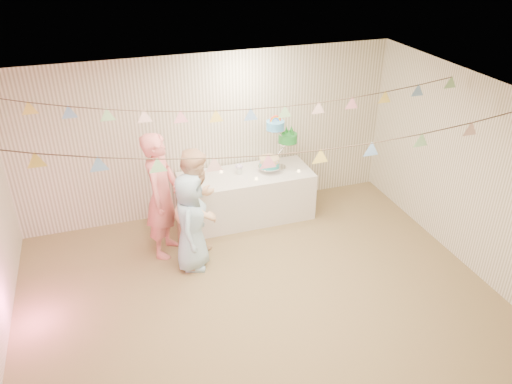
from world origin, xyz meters
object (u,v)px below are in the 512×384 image
object	(u,v)px
cake_stand	(278,146)
person_child	(191,222)
person_adult_b	(198,206)
table	(246,196)
person_adult_a	(162,196)

from	to	relation	value
cake_stand	person_child	world-z (taller)	cake_stand
person_adult_b	cake_stand	bearing A→B (deg)	-20.07
table	person_adult_a	world-z (taller)	person_adult_a
table	person_child	xyz separation A→B (m)	(-1.09, -1.00, 0.32)
table	person_adult_a	distance (m)	1.58
person_adult_b	person_adult_a	bearing A→B (deg)	94.04
table	person_adult_b	size ratio (longest dim) A/B	1.23
person_adult_a	person_child	xyz separation A→B (m)	(0.30, -0.47, -0.22)
person_child	table	bearing A→B (deg)	-25.40
table	person_adult_b	xyz separation A→B (m)	(-0.94, -0.85, 0.46)
cake_stand	table	bearing A→B (deg)	-174.81
person_adult_a	person_child	size ratio (longest dim) A/B	1.31
cake_stand	person_adult_a	xyz separation A→B (m)	(-1.94, -0.59, -0.24)
cake_stand	person_adult_b	size ratio (longest dim) A/B	0.50
cake_stand	person_child	xyz separation A→B (m)	(-1.64, -1.05, -0.46)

